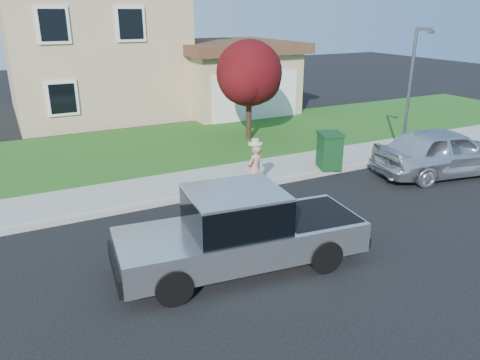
# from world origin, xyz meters

# --- Properties ---
(ground) EXTENTS (80.00, 80.00, 0.00)m
(ground) POSITION_xyz_m (0.00, 0.00, 0.00)
(ground) COLOR black
(ground) RESTS_ON ground
(curb) EXTENTS (40.00, 0.20, 0.12)m
(curb) POSITION_xyz_m (1.00, 2.90, 0.06)
(curb) COLOR gray
(curb) RESTS_ON ground
(sidewalk) EXTENTS (40.00, 2.00, 0.15)m
(sidewalk) POSITION_xyz_m (1.00, 4.00, 0.07)
(sidewalk) COLOR gray
(sidewalk) RESTS_ON ground
(lawn) EXTENTS (40.00, 7.00, 0.10)m
(lawn) POSITION_xyz_m (1.00, 8.50, 0.05)
(lawn) COLOR #164E16
(lawn) RESTS_ON ground
(house) EXTENTS (14.00, 11.30, 6.85)m
(house) POSITION_xyz_m (1.31, 16.38, 3.17)
(house) COLOR tan
(house) RESTS_ON ground
(pickup_truck) EXTENTS (5.46, 2.34, 1.74)m
(pickup_truck) POSITION_xyz_m (-0.52, -1.08, 0.81)
(pickup_truck) COLOR black
(pickup_truck) RESTS_ON ground
(woman) EXTENTS (0.67, 0.57, 1.72)m
(woman) POSITION_xyz_m (1.73, 2.38, 0.81)
(woman) COLOR tan
(woman) RESTS_ON ground
(sedan) EXTENTS (4.98, 2.66, 1.61)m
(sedan) POSITION_xyz_m (8.12, 1.12, 0.81)
(sedan) COLOR silver
(sedan) RESTS_ON ground
(ornamental_tree) EXTENTS (2.93, 2.64, 4.02)m
(ornamental_tree) POSITION_xyz_m (4.49, 7.87, 2.67)
(ornamental_tree) COLOR black
(ornamental_tree) RESTS_ON lawn
(trash_bin) EXTENTS (0.97, 1.04, 1.21)m
(trash_bin) POSITION_xyz_m (4.97, 3.10, 0.76)
(trash_bin) COLOR #0F3918
(trash_bin) RESTS_ON sidewalk
(street_lamp) EXTENTS (0.37, 0.60, 4.64)m
(street_lamp) POSITION_xyz_m (7.96, 2.70, 2.65)
(street_lamp) COLOR slate
(street_lamp) RESTS_ON ground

